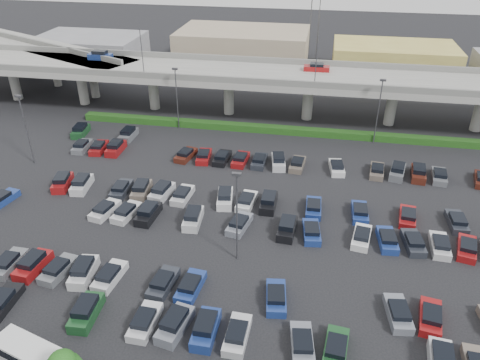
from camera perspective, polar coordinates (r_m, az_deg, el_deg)
name	(u,v)px	position (r m, az deg, el deg)	size (l,w,h in m)	color
ground	(249,216)	(56.25, 1.14, -4.44)	(280.00, 280.00, 0.00)	black
overpass	(279,79)	(82.11, 4.72, 12.23)	(150.00, 13.00, 15.80)	gray
on_ramp	(37,49)	(109.78, -23.52, 14.40)	(50.93, 30.13, 8.80)	gray
hedge	(274,129)	(77.79, 4.15, 6.17)	(66.00, 1.60, 1.10)	#193C11
shuttle_bus	(31,355)	(42.99, -24.13, -18.89)	(6.79, 3.91, 2.07)	silver
parked_cars	(241,227)	(53.44, 0.11, -5.69)	(63.12, 41.62, 1.67)	slate
light_poles	(218,160)	(55.43, -2.68, 2.49)	(66.90, 48.38, 10.30)	#454449
distant_buildings	(348,55)	(111.41, 13.06, 14.58)	(138.00, 24.00, 9.00)	slate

